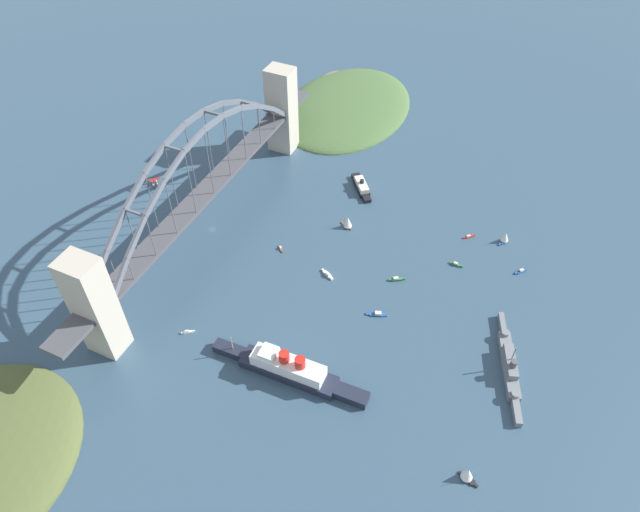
% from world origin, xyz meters
% --- Properties ---
extents(ground_plane, '(1400.00, 1400.00, 0.00)m').
position_xyz_m(ground_plane, '(0.00, 0.00, 0.00)').
color(ground_plane, '#334C60').
extents(harbor_arch_bridge, '(273.96, 19.57, 81.16)m').
position_xyz_m(harbor_arch_bridge, '(-0.00, 0.00, 34.70)').
color(harbor_arch_bridge, '#BCB29E').
rests_on(harbor_arch_bridge, ground).
extents(headland_west_shore, '(145.28, 102.95, 17.74)m').
position_xyz_m(headland_west_shore, '(-181.12, 21.38, 0.00)').
color(headland_west_shore, '#476638').
rests_on(headland_west_shore, ground).
extents(ocean_liner, '(14.07, 89.79, 18.27)m').
position_xyz_m(ocean_liner, '(80.69, 99.61, 5.66)').
color(ocean_liner, '#1E2333').
rests_on(ocean_liner, ground).
extents(naval_cruiser, '(67.70, 26.77, 17.82)m').
position_xyz_m(naval_cruiser, '(27.47, 205.32, 3.19)').
color(naval_cruiser, slate).
rests_on(naval_cruiser, ground).
extents(harbor_ferry_steamer, '(28.94, 24.69, 8.47)m').
position_xyz_m(harbor_ferry_steamer, '(-81.82, 75.63, 2.64)').
color(harbor_ferry_steamer, black).
rests_on(harbor_ferry_steamer, ground).
extents(seaplane_taxiing_near_bridge, '(8.28, 8.28, 5.09)m').
position_xyz_m(seaplane_taxiing_near_bridge, '(-23.91, -64.98, 2.15)').
color(seaplane_taxiing_near_bridge, '#B7B7B2').
rests_on(seaplane_taxiing_near_bridge, ground).
extents(small_boat_0, '(7.60, 6.62, 2.10)m').
position_xyz_m(small_boat_0, '(-47.33, 197.27, 0.75)').
color(small_boat_0, '#234C8C').
rests_on(small_boat_0, ground).
extents(small_boat_1, '(8.98, 6.72, 8.92)m').
position_xyz_m(small_boat_1, '(-70.37, 181.76, 4.14)').
color(small_boat_1, '#234C8C').
rests_on(small_boat_1, ground).
extents(small_boat_2, '(2.06, 8.43, 2.05)m').
position_xyz_m(small_boat_2, '(-36.12, 158.86, 0.75)').
color(small_boat_2, '#2D6B3D').
rests_on(small_boat_2, ground).
extents(small_boat_3, '(5.63, 5.80, 1.86)m').
position_xyz_m(small_boat_3, '(-1.99, 51.23, 0.66)').
color(small_boat_3, brown).
rests_on(small_boat_3, ground).
extents(small_boat_4, '(6.30, 10.09, 2.32)m').
position_xyz_m(small_boat_4, '(6.23, 88.37, 0.85)').
color(small_boat_4, silver).
rests_on(small_boat_4, ground).
extents(small_boat_5, '(7.48, 9.97, 10.00)m').
position_xyz_m(small_boat_5, '(-39.99, 82.41, 4.61)').
color(small_boat_5, brown).
rests_on(small_boat_5, ground).
extents(small_boat_6, '(7.13, 10.19, 9.58)m').
position_xyz_m(small_boat_6, '(96.18, 200.16, 4.42)').
color(small_boat_6, black).
rests_on(small_boat_6, ground).
extents(small_boat_7, '(7.03, 6.95, 1.84)m').
position_xyz_m(small_boat_7, '(-64.80, 159.70, 0.66)').
color(small_boat_7, '#B2231E').
rests_on(small_boat_7, ground).
extents(small_boat_8, '(6.30, 12.42, 2.20)m').
position_xyz_m(small_boat_8, '(22.63, 127.74, 0.77)').
color(small_boat_8, '#234C8C').
rests_on(small_boat_8, ground).
extents(small_boat_9, '(5.22, 6.68, 2.29)m').
position_xyz_m(small_boat_9, '(80.32, 34.60, 0.85)').
color(small_boat_9, silver).
rests_on(small_boat_9, ground).
extents(small_boat_10, '(6.55, 9.52, 2.23)m').
position_xyz_m(small_boat_10, '(-8.23, 128.86, 0.83)').
color(small_boat_10, '#2D6B3D').
rests_on(small_boat_10, ground).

